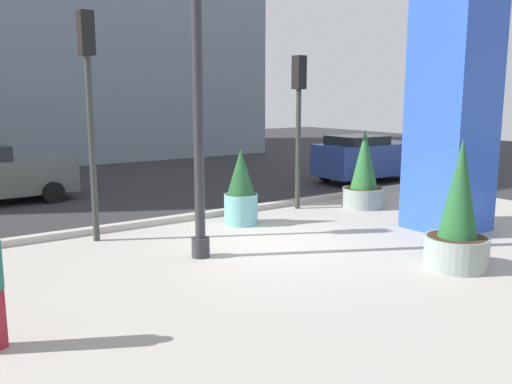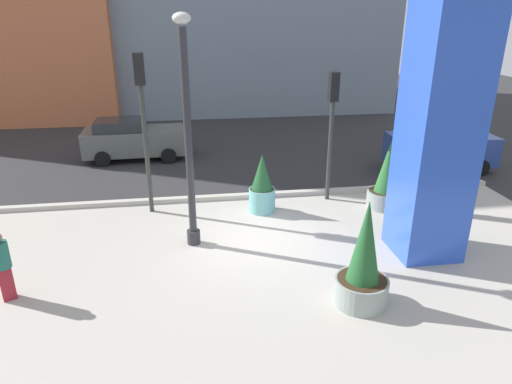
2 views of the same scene
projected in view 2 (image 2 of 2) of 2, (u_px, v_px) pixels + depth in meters
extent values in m
plane|color=#2D2D30|center=(239.00, 189.00, 16.47)|extent=(60.00, 60.00, 0.00)
cube|color=#ADA89E|center=(267.00, 279.00, 10.96)|extent=(18.00, 10.00, 0.02)
cube|color=#B7B2A8|center=(242.00, 196.00, 15.64)|extent=(18.00, 0.24, 0.16)
cylinder|color=#2D2D33|center=(194.00, 237.00, 12.54)|extent=(0.36, 0.36, 0.40)
cylinder|color=#2D2D33|center=(189.00, 145.00, 11.58)|extent=(0.20, 0.20, 5.65)
ellipsoid|color=silver|center=(181.00, 18.00, 10.47)|extent=(0.44, 0.44, 0.28)
cube|color=blue|center=(438.00, 133.00, 11.03)|extent=(1.56, 1.56, 6.49)
cylinder|color=gray|center=(385.00, 199.00, 14.89)|extent=(1.19, 1.19, 0.56)
cylinder|color=#382819|center=(386.00, 191.00, 14.79)|extent=(1.10, 1.10, 0.04)
cone|color=#2D6B33|center=(389.00, 166.00, 14.47)|extent=(0.78, 0.78, 1.67)
cylinder|color=#6BB2B2|center=(262.00, 200.00, 14.52)|extent=(0.83, 0.83, 0.77)
cylinder|color=#382819|center=(262.00, 189.00, 14.39)|extent=(0.77, 0.77, 0.04)
cone|color=#1E4C28|center=(262.00, 172.00, 14.17)|extent=(0.68, 0.68, 1.13)
cylinder|color=gray|center=(361.00, 291.00, 9.93)|extent=(1.17, 1.17, 0.61)
cylinder|color=#382819|center=(362.00, 280.00, 9.83)|extent=(1.07, 1.07, 0.04)
cone|color=#235B2D|center=(366.00, 241.00, 9.49)|extent=(0.70, 0.70, 1.83)
cylinder|color=#333833|center=(330.00, 152.00, 15.00)|extent=(0.14, 0.14, 3.34)
cube|color=black|center=(334.00, 87.00, 14.22)|extent=(0.28, 0.32, 0.90)
sphere|color=red|center=(332.00, 86.00, 14.37)|extent=(0.18, 0.18, 0.18)
cylinder|color=#333833|center=(147.00, 151.00, 13.91)|extent=(0.14, 0.14, 4.00)
cube|color=black|center=(139.00, 69.00, 13.01)|extent=(0.28, 0.32, 0.90)
sphere|color=yellow|center=(140.00, 68.00, 13.16)|extent=(0.18, 0.18, 0.18)
cube|color=#565B56|center=(136.00, 141.00, 19.64)|extent=(4.37, 1.86, 1.03)
cube|color=#1E2328|center=(119.00, 125.00, 19.27)|extent=(1.98, 1.59, 0.43)
cylinder|color=black|center=(169.00, 145.00, 20.83)|extent=(0.64, 0.23, 0.64)
cylinder|color=black|center=(169.00, 156.00, 19.21)|extent=(0.64, 0.23, 0.64)
cylinder|color=black|center=(108.00, 147.00, 20.41)|extent=(0.64, 0.23, 0.64)
cylinder|color=black|center=(103.00, 159.00, 18.79)|extent=(0.64, 0.23, 0.64)
cube|color=#2D4793|center=(440.00, 149.00, 18.25)|extent=(4.13, 1.97, 1.15)
cube|color=#1E2328|center=(428.00, 132.00, 17.92)|extent=(1.89, 1.68, 0.31)
cylinder|color=black|center=(456.00, 154.00, 19.43)|extent=(0.65, 0.24, 0.64)
cylinder|color=black|center=(481.00, 168.00, 17.73)|extent=(0.65, 0.24, 0.64)
cylinder|color=black|center=(399.00, 156.00, 19.16)|extent=(0.65, 0.24, 0.64)
cylinder|color=black|center=(419.00, 170.00, 17.46)|extent=(0.65, 0.24, 0.64)
cube|color=maroon|center=(7.00, 283.00, 10.03)|extent=(0.34, 0.30, 0.81)
cylinder|color=#236656|center=(0.00, 255.00, 9.77)|extent=(0.48, 0.48, 0.61)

